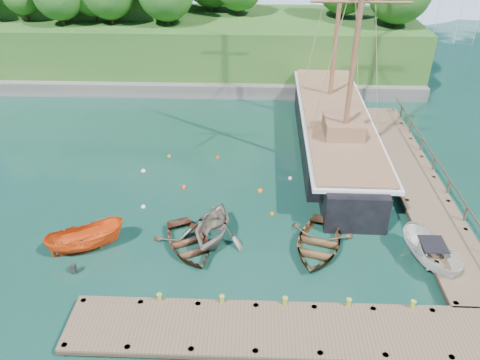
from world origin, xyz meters
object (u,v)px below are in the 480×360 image
object	(u,v)px
rowboat_0	(189,248)
cabin_boat_white	(428,264)
motorboat_orange	(88,249)
schooner	(334,133)
rowboat_1	(213,239)
rowboat_2	(317,249)

from	to	relation	value
rowboat_0	cabin_boat_white	distance (m)	13.26
motorboat_orange	schooner	size ratio (longest dim) A/B	0.15
rowboat_0	motorboat_orange	world-z (taller)	motorboat_orange
rowboat_1	schooner	size ratio (longest dim) A/B	0.15
schooner	rowboat_2	bearing A→B (deg)	-100.52
rowboat_0	cabin_boat_white	world-z (taller)	cabin_boat_white
rowboat_2	motorboat_orange	bearing A→B (deg)	-161.57
rowboat_2	motorboat_orange	size ratio (longest dim) A/B	1.17
rowboat_0	schooner	bearing A→B (deg)	27.07
rowboat_1	rowboat_2	bearing A→B (deg)	4.79
rowboat_1	schooner	distance (m)	14.85
schooner	motorboat_orange	bearing A→B (deg)	-138.99
rowboat_1	rowboat_2	world-z (taller)	rowboat_1
rowboat_2	rowboat_0	bearing A→B (deg)	-162.02
rowboat_1	schooner	xyz separation A→B (m)	(8.54, 12.09, 1.19)
rowboat_1	motorboat_orange	size ratio (longest dim) A/B	1.01
rowboat_0	schooner	xyz separation A→B (m)	(9.83, 12.94, 1.19)
cabin_boat_white	schooner	bearing A→B (deg)	85.53
rowboat_0	rowboat_2	xyz separation A→B (m)	(7.31, 0.22, 0.00)
rowboat_0	cabin_boat_white	xyz separation A→B (m)	(13.23, -0.85, 0.00)
schooner	cabin_boat_white	bearing A→B (deg)	-75.45
rowboat_0	schooner	distance (m)	16.30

